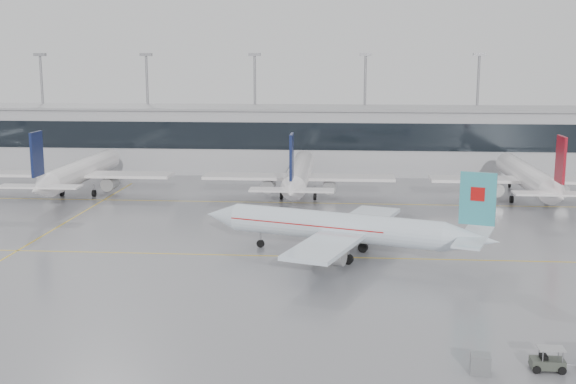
{
  "coord_description": "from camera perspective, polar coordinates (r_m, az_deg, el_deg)",
  "views": [
    {
      "loc": [
        6.87,
        -76.9,
        21.56
      ],
      "look_at": [
        0.0,
        12.0,
        5.0
      ],
      "focal_mm": 45.0,
      "sensor_mm": 36.0,
      "label": 1
    }
  ],
  "objects": [
    {
      "name": "terminal_roof",
      "position": [
        139.39,
        1.6,
        6.67
      ],
      "size": [
        182.0,
        16.0,
        0.4
      ],
      "primitive_type": "cube",
      "color": "gray",
      "rests_on": "ground"
    },
    {
      "name": "ground",
      "position": [
        80.16,
        -0.66,
        -5.08
      ],
      "size": [
        320.0,
        320.0,
        0.0
      ],
      "primitive_type": "plane",
      "color": "gray",
      "rests_on": "ground"
    },
    {
      "name": "gse_unit",
      "position": [
        53.15,
        14.96,
        -12.99
      ],
      "size": [
        1.51,
        1.42,
        1.36
      ],
      "primitive_type": "cube",
      "rotation": [
        0.0,
        0.0,
        -0.12
      ],
      "color": "slate",
      "rests_on": "ground"
    },
    {
      "name": "light_masts",
      "position": [
        145.3,
        1.72,
        7.28
      ],
      "size": [
        156.4,
        1.0,
        22.6
      ],
      "color": "gray",
      "rests_on": "ground"
    },
    {
      "name": "parked_jet_d",
      "position": [
        115.5,
        18.46,
        1.09
      ],
      "size": [
        29.64,
        36.96,
        11.72
      ],
      "rotation": [
        0.0,
        0.0,
        1.57
      ],
      "color": "white",
      "rests_on": "ground"
    },
    {
      "name": "taxi_line_main",
      "position": [
        80.16,
        -0.66,
        -5.08
      ],
      "size": [
        120.0,
        0.25,
        0.01
      ],
      "primitive_type": "cube",
      "color": "gold",
      "rests_on": "ground"
    },
    {
      "name": "air_canada_jet",
      "position": [
        79.24,
        4.6,
        -2.88
      ],
      "size": [
        32.92,
        26.34,
        10.33
      ],
      "rotation": [
        0.0,
        0.0,
        2.81
      ],
      "color": "silver",
      "rests_on": "ground"
    },
    {
      "name": "parked_jet_b",
      "position": [
        119.59,
        -16.14,
        1.52
      ],
      "size": [
        29.64,
        36.96,
        11.72
      ],
      "rotation": [
        0.0,
        0.0,
        1.57
      ],
      "color": "white",
      "rests_on": "ground"
    },
    {
      "name": "taxi_line_cross",
      "position": [
        101.34,
        -17.04,
        -2.23
      ],
      "size": [
        0.25,
        60.0,
        0.01
      ],
      "primitive_type": "cube",
      "color": "gold",
      "rests_on": "ground"
    },
    {
      "name": "terminal",
      "position": [
        139.94,
        1.58,
        4.13
      ],
      "size": [
        180.0,
        15.0,
        12.0
      ],
      "primitive_type": "cube",
      "color": "#A3A3A6",
      "rests_on": "ground"
    },
    {
      "name": "terminal_glass",
      "position": [
        132.28,
        1.42,
        4.42
      ],
      "size": [
        180.0,
        0.2,
        5.0
      ],
      "primitive_type": "cube",
      "color": "black",
      "rests_on": "ground"
    },
    {
      "name": "taxi_line_north",
      "position": [
        109.27,
        0.73,
        -0.86
      ],
      "size": [
        120.0,
        0.25,
        0.01
      ],
      "primitive_type": "cube",
      "color": "gold",
      "rests_on": "ground"
    },
    {
      "name": "parked_jet_c",
      "position": [
        112.23,
        0.85,
        1.37
      ],
      "size": [
        29.64,
        36.96,
        11.72
      ],
      "rotation": [
        0.0,
        0.0,
        1.57
      ],
      "color": "white",
      "rests_on": "ground"
    },
    {
      "name": "baggage_tug",
      "position": [
        54.99,
        19.81,
        -12.55
      ],
      "size": [
        3.45,
        1.47,
        1.67
      ],
      "rotation": [
        0.0,
        0.0,
        -0.02
      ],
      "color": "#3A3F36",
      "rests_on": "ground"
    }
  ]
}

